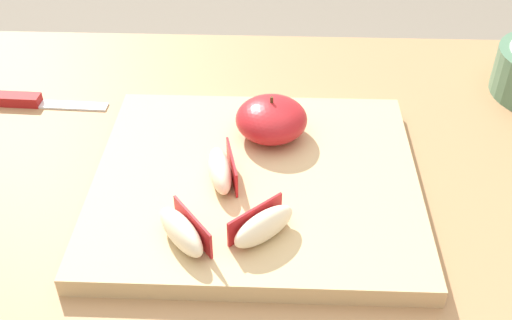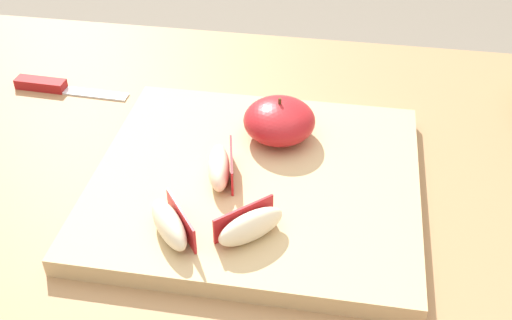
{
  "view_description": "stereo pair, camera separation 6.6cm",
  "coord_description": "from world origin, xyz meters",
  "px_view_note": "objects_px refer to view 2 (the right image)",
  "views": [
    {
      "loc": [
        0.04,
        -0.51,
        1.21
      ],
      "look_at": [
        0.02,
        0.01,
        0.81
      ],
      "focal_mm": 43.37,
      "sensor_mm": 36.0,
      "label": 1
    },
    {
      "loc": [
        0.1,
        -0.51,
        1.21
      ],
      "look_at": [
        0.02,
        0.01,
        0.81
      ],
      "focal_mm": 43.37,
      "sensor_mm": 36.0,
      "label": 2
    }
  ],
  "objects_px": {
    "paring_knife": "(50,86)",
    "apple_wedge_front": "(170,224)",
    "cutting_board": "(256,182)",
    "apple_wedge_left": "(250,226)",
    "apple_wedge_near_knife": "(220,167)",
    "apple_half_skin_up": "(279,120)"
  },
  "relations": [
    {
      "from": "paring_knife",
      "to": "apple_wedge_front",
      "type": "bearing_deg",
      "value": -47.11
    },
    {
      "from": "cutting_board",
      "to": "paring_knife",
      "type": "xyz_separation_m",
      "value": [
        -0.31,
        0.16,
        -0.0
      ]
    },
    {
      "from": "apple_wedge_left",
      "to": "apple_wedge_front",
      "type": "bearing_deg",
      "value": -172.09
    },
    {
      "from": "cutting_board",
      "to": "apple_wedge_near_knife",
      "type": "bearing_deg",
      "value": -159.61
    },
    {
      "from": "cutting_board",
      "to": "apple_wedge_left",
      "type": "distance_m",
      "value": 0.1
    },
    {
      "from": "cutting_board",
      "to": "apple_half_skin_up",
      "type": "height_order",
      "value": "apple_half_skin_up"
    },
    {
      "from": "apple_wedge_front",
      "to": "cutting_board",
      "type": "bearing_deg",
      "value": 58.32
    },
    {
      "from": "apple_wedge_front",
      "to": "apple_wedge_left",
      "type": "distance_m",
      "value": 0.08
    },
    {
      "from": "apple_wedge_near_knife",
      "to": "cutting_board",
      "type": "bearing_deg",
      "value": 20.39
    },
    {
      "from": "apple_wedge_front",
      "to": "apple_wedge_left",
      "type": "relative_size",
      "value": 1.04
    },
    {
      "from": "cutting_board",
      "to": "paring_knife",
      "type": "distance_m",
      "value": 0.35
    },
    {
      "from": "apple_wedge_left",
      "to": "paring_knife",
      "type": "height_order",
      "value": "apple_wedge_left"
    },
    {
      "from": "cutting_board",
      "to": "paring_knife",
      "type": "relative_size",
      "value": 2.19
    },
    {
      "from": "apple_wedge_front",
      "to": "paring_knife",
      "type": "height_order",
      "value": "apple_wedge_front"
    },
    {
      "from": "apple_wedge_left",
      "to": "cutting_board",
      "type": "bearing_deg",
      "value": 96.25
    },
    {
      "from": "apple_half_skin_up",
      "to": "paring_knife",
      "type": "height_order",
      "value": "apple_half_skin_up"
    },
    {
      "from": "apple_wedge_front",
      "to": "apple_wedge_left",
      "type": "height_order",
      "value": "same"
    },
    {
      "from": "apple_half_skin_up",
      "to": "apple_wedge_near_knife",
      "type": "xyz_separation_m",
      "value": [
        -0.05,
        -0.09,
        -0.01
      ]
    },
    {
      "from": "apple_wedge_near_knife",
      "to": "paring_knife",
      "type": "xyz_separation_m",
      "value": [
        -0.28,
        0.18,
        -0.03
      ]
    },
    {
      "from": "apple_wedge_near_knife",
      "to": "apple_wedge_left",
      "type": "xyz_separation_m",
      "value": [
        0.05,
        -0.08,
        0.0
      ]
    },
    {
      "from": "apple_wedge_near_knife",
      "to": "apple_wedge_left",
      "type": "relative_size",
      "value": 1.09
    },
    {
      "from": "paring_knife",
      "to": "apple_wedge_left",
      "type": "bearing_deg",
      "value": -38.37
    }
  ]
}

